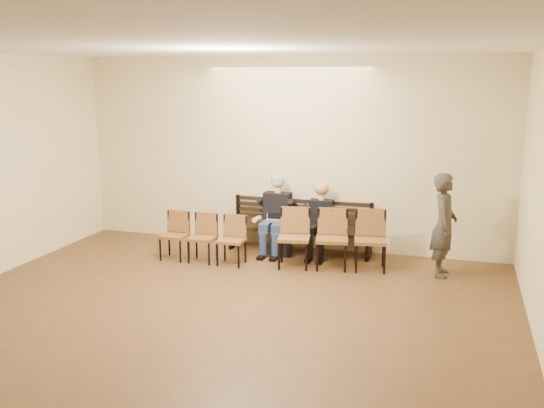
% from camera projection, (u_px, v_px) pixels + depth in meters
% --- Properties ---
extents(ground, '(10.00, 10.00, 0.00)m').
position_uv_depth(ground, '(167.00, 362.00, 6.80)').
color(ground, brown).
rests_on(ground, ground).
extents(room_walls, '(8.02, 10.01, 3.51)m').
position_uv_depth(room_walls, '(190.00, 130.00, 7.01)').
color(room_walls, beige).
rests_on(room_walls, ground).
extents(bench, '(2.60, 0.90, 0.45)m').
position_uv_depth(bench, '(299.00, 240.00, 11.01)').
color(bench, black).
rests_on(bench, ground).
extents(seated_man, '(0.60, 0.83, 1.43)m').
position_uv_depth(seated_man, '(276.00, 213.00, 10.91)').
color(seated_man, black).
rests_on(seated_man, ground).
extents(seated_woman, '(0.52, 0.71, 1.20)m').
position_uv_depth(seated_woman, '(320.00, 223.00, 10.70)').
color(seated_woman, black).
rests_on(seated_woman, ground).
extents(laptop, '(0.36, 0.31, 0.22)m').
position_uv_depth(laptop, '(273.00, 224.00, 10.79)').
color(laptop, '#B6B6BB').
rests_on(laptop, bench).
extents(water_bottle, '(0.09, 0.09, 0.24)m').
position_uv_depth(water_bottle, '(323.00, 228.00, 10.48)').
color(water_bottle, silver).
rests_on(water_bottle, bench).
extents(bag, '(0.43, 0.33, 0.28)m').
position_uv_depth(bag, '(281.00, 248.00, 10.80)').
color(bag, black).
rests_on(bag, ground).
extents(passerby, '(0.48, 0.71, 1.91)m').
position_uv_depth(passerby, '(444.00, 217.00, 9.56)').
color(passerby, '#36322C').
rests_on(passerby, ground).
extents(chair_row_front, '(1.85, 0.84, 0.99)m').
position_uv_depth(chair_row_front, '(332.00, 239.00, 10.01)').
color(chair_row_front, brown).
rests_on(chair_row_front, ground).
extents(chair_row_back, '(1.50, 0.46, 0.84)m').
position_uv_depth(chair_row_back, '(202.00, 238.00, 10.38)').
color(chair_row_back, brown).
rests_on(chair_row_back, ground).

